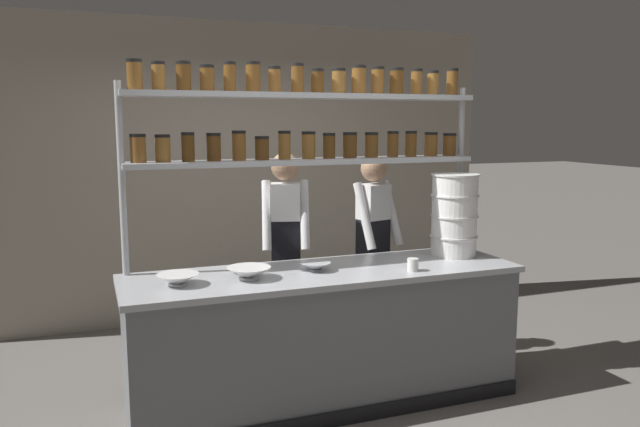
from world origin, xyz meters
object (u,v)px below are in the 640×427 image
at_px(container_stack, 454,215).
at_px(chef_center, 373,243).
at_px(prep_bowl_center_front, 178,280).
at_px(serving_cup_front, 413,265).
at_px(chef_left, 286,244).
at_px(spice_shelf_unit, 307,130).
at_px(prep_bowl_center_back, 315,267).
at_px(prep_bowl_near_left, 249,273).

bearing_deg(container_stack, chef_center, 125.62).
distance_m(prep_bowl_center_front, serving_cup_front, 1.52).
xyz_separation_m(chef_left, serving_cup_front, (0.58, -0.97, 0.00)).
bearing_deg(prep_bowl_center_front, container_stack, 4.10).
height_order(spice_shelf_unit, prep_bowl_center_back, spice_shelf_unit).
xyz_separation_m(spice_shelf_unit, serving_cup_front, (0.54, -0.56, -0.88)).
relative_size(spice_shelf_unit, serving_cup_front, 29.88).
bearing_deg(serving_cup_front, prep_bowl_center_front, 173.16).
relative_size(chef_left, prep_bowl_center_front, 6.53).
xyz_separation_m(chef_left, prep_bowl_near_left, (-0.49, -0.79, -0.00)).
bearing_deg(chef_center, prep_bowl_near_left, -166.47).
height_order(prep_bowl_center_back, serving_cup_front, serving_cup_front).
bearing_deg(container_stack, prep_bowl_near_left, -174.66).
relative_size(chef_center, prep_bowl_center_front, 6.42).
bearing_deg(container_stack, chef_left, 149.50).
bearing_deg(container_stack, prep_bowl_center_front, -175.90).
distance_m(chef_left, prep_bowl_center_back, 0.74).
height_order(prep_bowl_near_left, prep_bowl_center_back, prep_bowl_near_left).
bearing_deg(spice_shelf_unit, container_stack, -12.27).
xyz_separation_m(chef_left, container_stack, (1.09, -0.64, 0.26)).
bearing_deg(prep_bowl_center_front, prep_bowl_near_left, -0.38).
xyz_separation_m(chef_center, prep_bowl_center_back, (-0.73, -0.64, 0.01)).
xyz_separation_m(spice_shelf_unit, prep_bowl_center_front, (-0.96, -0.38, -0.89)).
distance_m(spice_shelf_unit, prep_bowl_center_back, 0.95).
xyz_separation_m(chef_left, prep_bowl_center_front, (-0.93, -0.79, -0.01)).
relative_size(chef_left, chef_center, 1.02).
relative_size(prep_bowl_center_front, prep_bowl_center_back, 1.23).
relative_size(chef_left, prep_bowl_center_back, 8.06).
height_order(container_stack, prep_bowl_center_front, container_stack).
distance_m(prep_bowl_near_left, prep_bowl_center_back, 0.47).
xyz_separation_m(chef_center, prep_bowl_center_front, (-1.64, -0.69, 0.01)).
xyz_separation_m(prep_bowl_near_left, prep_bowl_center_front, (-0.44, 0.00, -0.00)).
relative_size(prep_bowl_near_left, prep_bowl_center_back, 1.35).
distance_m(prep_bowl_center_front, prep_bowl_center_back, 0.91).
distance_m(container_stack, prep_bowl_center_back, 1.16).
height_order(prep_bowl_near_left, prep_bowl_center_front, prep_bowl_near_left).
distance_m(container_stack, prep_bowl_center_front, 2.05).
relative_size(container_stack, prep_bowl_center_back, 2.92).
bearing_deg(chef_center, serving_cup_front, -114.95).
height_order(prep_bowl_center_front, serving_cup_front, serving_cup_front).
bearing_deg(container_stack, prep_bowl_center_back, -175.33).
bearing_deg(prep_bowl_center_back, chef_left, 87.93).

